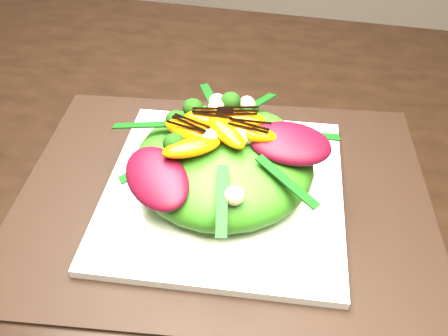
% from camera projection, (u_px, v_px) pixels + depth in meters
% --- Properties ---
extents(dining_table, '(1.60, 0.90, 0.75)m').
position_uv_depth(dining_table, '(88.00, 149.00, 0.68)').
color(dining_table, black).
rests_on(dining_table, floor).
extents(placemat, '(0.54, 0.44, 0.00)m').
position_uv_depth(placemat, '(224.00, 194.00, 0.58)').
color(placemat, black).
rests_on(placemat, dining_table).
extents(plate_base, '(0.31, 0.31, 0.01)m').
position_uv_depth(plate_base, '(224.00, 190.00, 0.57)').
color(plate_base, silver).
rests_on(plate_base, placemat).
extents(salad_bowl, '(0.26, 0.26, 0.02)m').
position_uv_depth(salad_bowl, '(224.00, 182.00, 0.57)').
color(salad_bowl, white).
rests_on(salad_bowl, plate_base).
extents(lettuce_mound, '(0.27, 0.27, 0.07)m').
position_uv_depth(lettuce_mound, '(224.00, 162.00, 0.54)').
color(lettuce_mound, '#347916').
rests_on(lettuce_mound, salad_bowl).
extents(radicchio_leaf, '(0.10, 0.07, 0.02)m').
position_uv_depth(radicchio_leaf, '(290.00, 143.00, 0.51)').
color(radicchio_leaf, '#440715').
rests_on(radicchio_leaf, lettuce_mound).
extents(orange_segment, '(0.06, 0.03, 0.02)m').
position_uv_depth(orange_segment, '(210.00, 118.00, 0.53)').
color(orange_segment, orange).
rests_on(orange_segment, lettuce_mound).
extents(broccoli_floret, '(0.04, 0.04, 0.03)m').
position_uv_depth(broccoli_floret, '(179.00, 114.00, 0.53)').
color(broccoli_floret, black).
rests_on(broccoli_floret, lettuce_mound).
extents(macadamia_nut, '(0.02, 0.02, 0.02)m').
position_uv_depth(macadamia_nut, '(235.00, 168.00, 0.48)').
color(macadamia_nut, beige).
rests_on(macadamia_nut, lettuce_mound).
extents(balsamic_drizzle, '(0.04, 0.00, 0.00)m').
position_uv_depth(balsamic_drizzle, '(210.00, 112.00, 0.53)').
color(balsamic_drizzle, black).
rests_on(balsamic_drizzle, orange_segment).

